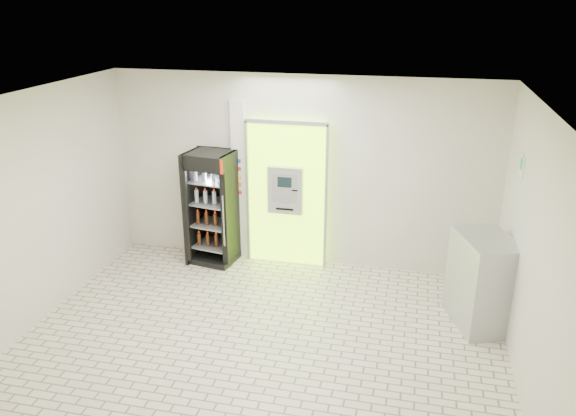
% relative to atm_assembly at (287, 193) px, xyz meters
% --- Properties ---
extents(ground, '(6.00, 6.00, 0.00)m').
position_rel_atm_assembly_xyz_m(ground, '(0.20, -2.41, -1.17)').
color(ground, beige).
rests_on(ground, ground).
extents(room_shell, '(6.00, 6.00, 6.00)m').
position_rel_atm_assembly_xyz_m(room_shell, '(0.20, -2.41, 0.67)').
color(room_shell, silver).
rests_on(room_shell, ground).
extents(atm_assembly, '(1.30, 0.24, 2.33)m').
position_rel_atm_assembly_xyz_m(atm_assembly, '(0.00, 0.00, 0.00)').
color(atm_assembly, '#97E812').
rests_on(atm_assembly, ground).
extents(pillar, '(0.22, 0.11, 2.60)m').
position_rel_atm_assembly_xyz_m(pillar, '(-0.78, 0.04, 0.13)').
color(pillar, silver).
rests_on(pillar, ground).
extents(beverage_cooler, '(0.78, 0.73, 1.83)m').
position_rel_atm_assembly_xyz_m(beverage_cooler, '(-1.16, -0.22, -0.29)').
color(beverage_cooler, black).
rests_on(beverage_cooler, ground).
extents(steel_cabinet, '(0.90, 1.07, 1.23)m').
position_rel_atm_assembly_xyz_m(steel_cabinet, '(2.88, -1.24, -0.56)').
color(steel_cabinet, '#A6A9AE').
rests_on(steel_cabinet, ground).
extents(exit_sign, '(0.02, 0.22, 0.26)m').
position_rel_atm_assembly_xyz_m(exit_sign, '(3.19, -1.01, 0.95)').
color(exit_sign, white).
rests_on(exit_sign, room_shell).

